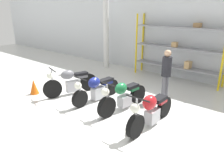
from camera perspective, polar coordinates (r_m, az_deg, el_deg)
The scene contains 10 objects.
ground_plane at distance 7.05m, azimuth -2.13°, elevation -6.20°, with size 30.00×30.00×0.00m, color silver.
back_wall at distance 10.34m, azimuth 15.85°, elevation 11.71°, with size 30.00×0.08×3.60m.
shelving_rack at distance 9.89m, azimuth 16.92°, elevation 9.05°, with size 3.95×0.63×2.79m.
support_pillar at distance 11.52m, azimuth -1.58°, elevation 13.12°, with size 0.28×0.28×3.60m.
motorcycle_grey at distance 8.09m, azimuth -10.81°, elevation 0.63°, with size 0.86×2.03×1.05m.
motorcycle_blue at distance 7.43m, azimuth -4.07°, elevation -1.20°, with size 0.60×2.09×0.98m.
motorcycle_green at distance 6.73m, azimuth 2.85°, elevation -3.23°, with size 0.59×2.08×1.03m.
motorcycle_red at distance 5.89m, azimuth 10.11°, elevation -6.84°, with size 0.65×2.08×1.04m.
person_browsing at distance 7.57m, azimuth 14.00°, elevation 3.35°, with size 0.34×0.34×1.74m.
traffic_cone at distance 8.56m, azimuth -19.72°, elevation -0.67°, with size 0.32×0.32×0.55m.
Camera 1 is at (4.34, -4.66, 3.02)m, focal length 35.00 mm.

